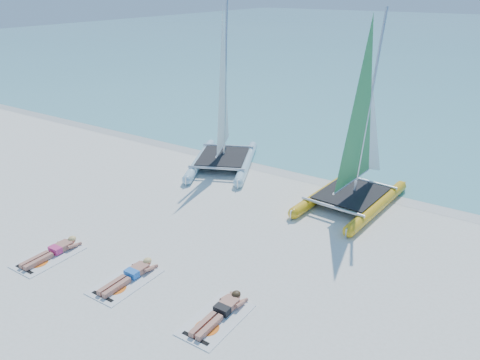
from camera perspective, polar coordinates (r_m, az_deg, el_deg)
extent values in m
plane|color=white|center=(14.78, -3.56, -5.64)|extent=(140.00, 140.00, 0.00)
cube|color=beige|center=(19.02, 6.42, 1.01)|extent=(140.00, 1.40, 0.01)
cylinder|color=#B3DBEC|center=(19.70, -4.89, 2.46)|extent=(2.20, 4.14, 0.39)
cone|color=#B3DBEC|center=(21.93, -3.45, 4.65)|extent=(0.57, 0.66, 0.37)
cylinder|color=#B3DBEC|center=(19.36, 0.77, 2.16)|extent=(2.20, 4.14, 0.39)
cone|color=#B3DBEC|center=(21.62, 1.65, 4.41)|extent=(0.57, 0.66, 0.37)
cube|color=black|center=(19.43, -2.09, 2.93)|extent=(2.73, 2.99, 0.03)
cylinder|color=silver|center=(19.37, -1.79, 12.14)|extent=(0.57, 1.08, 6.05)
cylinder|color=gold|center=(16.93, 10.39, -1.40)|extent=(0.71, 4.35, 0.38)
cone|color=gold|center=(18.94, 13.81, 0.98)|extent=(0.40, 0.58, 0.36)
cylinder|color=gold|center=(16.24, 16.41, -3.09)|extent=(0.71, 4.35, 0.38)
cone|color=gold|center=(18.32, 19.27, -0.44)|extent=(0.40, 0.58, 0.36)
cube|color=black|center=(16.47, 13.41, -1.53)|extent=(2.04, 2.52, 0.03)
cylinder|color=silver|center=(16.21, 15.56, 9.02)|extent=(0.18, 1.14, 5.97)
cube|color=white|center=(14.23, -22.27, -8.68)|extent=(1.00, 1.85, 0.02)
cube|color=tan|center=(14.37, -20.95, -7.62)|extent=(0.36, 0.55, 0.17)
cube|color=#D63276|center=(14.28, -21.59, -7.91)|extent=(0.37, 0.22, 0.17)
cube|color=tan|center=(14.03, -23.55, -9.01)|extent=(0.31, 0.85, 0.13)
sphere|color=tan|center=(14.53, -19.81, -6.91)|extent=(0.21, 0.21, 0.21)
ellipsoid|color=#E7BF6C|center=(14.52, -19.80, -6.76)|extent=(0.22, 0.24, 0.15)
cube|color=white|center=(12.57, -13.78, -11.95)|extent=(1.00, 1.85, 0.02)
cube|color=tan|center=(12.74, -12.41, -10.68)|extent=(0.36, 0.55, 0.17)
cube|color=blue|center=(12.63, -13.06, -11.05)|extent=(0.37, 0.22, 0.17)
cube|color=tan|center=(12.33, -15.08, -12.42)|extent=(0.31, 0.85, 0.13)
sphere|color=tan|center=(12.93, -11.25, -9.81)|extent=(0.21, 0.21, 0.21)
ellipsoid|color=#E7BF6C|center=(12.92, -11.23, -9.64)|extent=(0.22, 0.24, 0.15)
cube|color=white|center=(11.08, -2.92, -16.61)|extent=(1.00, 1.85, 0.02)
cube|color=tan|center=(11.28, -1.59, -15.03)|extent=(0.36, 0.55, 0.17)
cube|color=black|center=(11.15, -2.20, -15.53)|extent=(0.37, 0.22, 0.17)
cube|color=tan|center=(10.81, -4.14, -17.32)|extent=(0.31, 0.85, 0.13)
sphere|color=tan|center=(11.50, -0.50, -13.93)|extent=(0.21, 0.21, 0.21)
ellipsoid|color=#352413|center=(11.48, -0.47, -13.75)|extent=(0.22, 0.24, 0.15)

